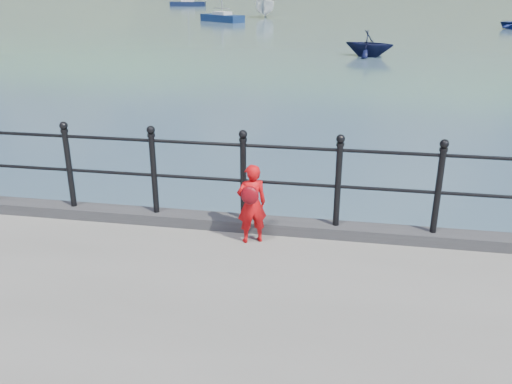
% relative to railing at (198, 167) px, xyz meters
% --- Properties ---
extents(ground, '(600.00, 600.00, 0.00)m').
position_rel_railing_xyz_m(ground, '(-0.00, 0.15, -1.82)').
color(ground, '#2D4251').
rests_on(ground, ground).
extents(kerb, '(60.00, 0.30, 0.15)m').
position_rel_railing_xyz_m(kerb, '(-0.00, -0.00, -0.75)').
color(kerb, '#28282B').
rests_on(kerb, quay).
extents(railing, '(18.11, 0.11, 1.20)m').
position_rel_railing_xyz_m(railing, '(0.00, 0.00, 0.00)').
color(railing, black).
rests_on(railing, kerb).
extents(far_shore, '(830.00, 200.00, 156.00)m').
position_rel_railing_xyz_m(far_shore, '(38.34, 239.56, -24.39)').
color(far_shore, '#333A21').
rests_on(far_shore, ground).
extents(child, '(0.44, 0.38, 1.02)m').
position_rel_railing_xyz_m(child, '(0.77, -0.35, -0.31)').
color(child, red).
rests_on(child, quay).
extents(launch_white, '(2.66, 5.66, 2.11)m').
position_rel_railing_xyz_m(launch_white, '(-8.22, 56.85, -0.77)').
color(launch_white, white).
rests_on(launch_white, ground).
extents(launch_navy, '(3.37, 3.15, 1.44)m').
position_rel_railing_xyz_m(launch_navy, '(2.70, 25.35, -1.11)').
color(launch_navy, black).
rests_on(launch_navy, ground).
extents(sailboat_port, '(5.05, 4.28, 7.48)m').
position_rel_railing_xyz_m(sailboat_port, '(-11.47, 49.55, -1.48)').
color(sailboat_port, '#12264E').
rests_on(sailboat_port, ground).
extents(sailboat_left, '(5.74, 2.53, 7.95)m').
position_rel_railing_xyz_m(sailboat_left, '(-24.46, 80.78, -1.48)').
color(sailboat_left, black).
rests_on(sailboat_left, ground).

